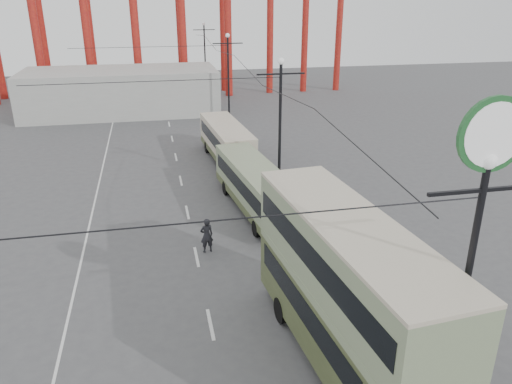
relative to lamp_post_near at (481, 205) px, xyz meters
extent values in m
cube|color=silver|center=(-6.60, 22.00, -7.86)|extent=(0.15, 82.00, 0.01)
cube|color=silver|center=(-0.20, 23.00, -7.86)|extent=(0.12, 120.00, 0.01)
cube|color=silver|center=(-12.60, 23.00, -7.86)|extent=(0.12, 120.00, 0.01)
cylinder|color=black|center=(0.00, 0.00, -3.36)|extent=(0.20, 0.20, 9.00)
cube|color=black|center=(0.00, 0.00, 0.44)|extent=(3.20, 0.10, 0.10)
sphere|color=white|center=(0.00, 0.00, 1.24)|extent=(0.44, 0.44, 0.44)
cylinder|color=#1D5627|center=(0.00, 0.00, 1.94)|extent=(2.00, 0.12, 2.00)
cylinder|color=white|center=(0.00, 0.00, 1.94)|extent=(1.70, 0.16, 1.70)
cylinder|color=black|center=(0.00, 21.00, -3.36)|extent=(0.20, 0.20, 9.00)
cylinder|color=black|center=(0.00, 21.00, -7.61)|extent=(0.44, 0.44, 0.50)
cube|color=black|center=(0.00, 21.00, 0.44)|extent=(3.20, 0.10, 0.10)
sphere|color=white|center=(0.00, 21.00, 1.24)|extent=(0.44, 0.44, 0.44)
cylinder|color=black|center=(0.00, 43.00, -3.36)|extent=(0.20, 0.20, 9.00)
cylinder|color=black|center=(0.00, 43.00, -7.61)|extent=(0.44, 0.44, 0.50)
cube|color=black|center=(0.00, 43.00, 0.44)|extent=(3.20, 0.10, 0.10)
sphere|color=white|center=(0.00, 43.00, 1.24)|extent=(0.44, 0.44, 0.44)
cylinder|color=black|center=(0.00, 65.00, -3.36)|extent=(0.20, 0.20, 9.00)
cylinder|color=black|center=(0.00, 65.00, -7.61)|extent=(0.44, 0.44, 0.50)
cube|color=black|center=(0.00, 65.00, 0.44)|extent=(3.20, 0.10, 0.10)
sphere|color=white|center=(0.00, 65.00, 1.24)|extent=(0.44, 0.44, 0.44)
cylinder|color=maroon|center=(13.40, 59.00, 3.14)|extent=(0.90, 0.90, 22.00)
cylinder|color=maroon|center=(18.40, 59.00, -0.86)|extent=(0.90, 0.90, 14.00)
cube|color=#A1A29D|center=(-11.60, 50.00, -5.36)|extent=(22.00, 10.00, 5.00)
cube|color=#3B4324|center=(-2.06, 3.61, -6.02)|extent=(3.80, 11.36, 2.45)
cube|color=black|center=(-2.06, 3.61, -5.52)|extent=(3.63, 9.15, 1.00)
cube|color=gray|center=(-2.06, 3.61, -4.63)|extent=(3.82, 11.37, 0.33)
cube|color=gray|center=(-2.06, 3.61, -3.23)|extent=(3.80, 11.36, 2.45)
cube|color=black|center=(-2.06, 3.61, -3.12)|extent=(3.77, 10.70, 0.95)
cube|color=#C2B59C|center=(-2.06, 3.61, -1.94)|extent=(3.82, 11.37, 0.13)
cylinder|color=black|center=(-3.60, 6.60, -7.30)|extent=(0.41, 1.14, 1.12)
cylinder|color=black|center=(-1.09, 6.83, -7.30)|extent=(0.41, 1.14, 1.12)
cube|color=gray|center=(-2.25, 18.45, -6.16)|extent=(3.58, 10.92, 2.34)
cube|color=black|center=(-2.25, 18.45, -5.77)|extent=(3.50, 9.76, 0.93)
cube|color=#3B4324|center=(-2.25, 18.45, -7.08)|extent=(3.61, 10.92, 0.49)
cube|color=gray|center=(-2.25, 18.45, -4.91)|extent=(3.60, 10.92, 0.16)
cylinder|color=black|center=(-3.67, 21.33, -7.37)|extent=(0.38, 1.00, 0.97)
cylinder|color=black|center=(-1.48, 21.57, -7.37)|extent=(0.38, 1.00, 0.97)
cylinder|color=black|center=(-2.97, 14.94, -7.37)|extent=(0.38, 1.00, 0.97)
cylinder|color=black|center=(-0.78, 15.18, -7.37)|extent=(0.38, 1.00, 0.97)
cube|color=#C2B59C|center=(-2.46, 28.98, -6.10)|extent=(3.25, 10.22, 2.41)
cube|color=black|center=(-2.46, 28.98, -5.70)|extent=(3.20, 9.02, 0.96)
cube|color=#3B4324|center=(-2.46, 28.98, -7.06)|extent=(3.28, 10.22, 0.50)
cube|color=#C2B59C|center=(-2.46, 28.98, -4.81)|extent=(3.27, 10.22, 0.16)
cylinder|color=black|center=(-3.79, 31.50, -7.36)|extent=(0.36, 1.02, 1.01)
cylinder|color=black|center=(-1.52, 31.67, -7.36)|extent=(0.36, 1.02, 1.01)
cylinder|color=black|center=(-3.37, 25.89, -7.36)|extent=(0.36, 1.02, 1.01)
cylinder|color=black|center=(-1.11, 26.05, -7.36)|extent=(0.36, 1.02, 1.01)
imported|color=black|center=(-5.96, 13.47, -6.88)|extent=(0.79, 0.60, 1.96)
camera|label=1|loc=(-8.37, -10.66, 5.22)|focal=35.00mm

